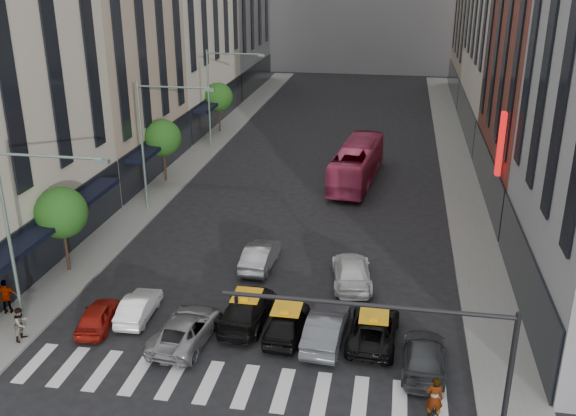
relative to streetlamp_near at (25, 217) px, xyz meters
The scene contains 28 objects.
ground 12.32m from the streetlamp_near, 21.72° to the right, with size 160.00×160.00×0.00m, color black.
sidewalk_left 26.69m from the streetlamp_near, 93.21° to the left, with size 3.00×96.00×0.15m, color slate.
sidewalk_right 34.27m from the streetlamp_near, 50.35° to the left, with size 3.00×96.00×0.15m, color slate.
building_left_b 25.72m from the streetlamp_near, 106.16° to the left, with size 8.00×16.00×24.00m, color tan.
building_right_b 36.20m from the streetlamp_near, 40.38° to the left, with size 8.00×18.00×26.00m, color brown.
tree_near 6.65m from the streetlamp_near, 106.32° to the left, with size 2.88×2.88×4.95m.
tree_mid 22.18m from the streetlamp_near, 94.56° to the left, with size 2.88×2.88×4.95m.
tree_far 38.11m from the streetlamp_near, 92.65° to the left, with size 2.88×2.88×4.95m.
streetlamp_near is the anchor object (origin of this frame).
streetlamp_mid 16.00m from the streetlamp_near, 90.00° to the left, with size 5.38×0.25×9.00m.
streetlamp_far 32.00m from the streetlamp_near, 90.00° to the left, with size 5.38×0.25×9.00m.
traffic_signal 18.48m from the streetlamp_near, 15.74° to the right, with size 10.10×0.20×6.00m.
liberty_sign 27.73m from the streetlamp_near, 35.24° to the left, with size 0.30×0.70×4.00m.
car_red 5.92m from the streetlamp_near, 17.62° to the left, with size 1.44×3.57×1.22m, color maroon.
car_white_front 7.00m from the streetlamp_near, 25.57° to the left, with size 1.30×3.73×1.23m, color white.
car_silver 8.85m from the streetlamp_near, ahead, with size 2.26×4.91×1.36m, color gray.
taxi_left 11.14m from the streetlamp_near, 14.62° to the left, with size 2.05×5.05×1.46m, color black.
taxi_center 12.88m from the streetlamp_near, ahead, with size 1.70×4.22×1.44m, color black.
car_grey_mid 14.60m from the streetlamp_near, ahead, with size 1.62×4.65×1.53m, color #45484E.
taxi_right 16.70m from the streetlamp_near, ahead, with size 2.19×4.74×1.32m, color black.
car_grey_curb 18.76m from the streetlamp_near, ahead, with size 1.85×4.56×1.32m, color #373A3E.
car_row2_left 13.39m from the streetlamp_near, 43.91° to the left, with size 1.52×4.36×1.44m, color gray.
car_row2_right 16.90m from the streetlamp_near, 27.51° to the left, with size 2.04×5.02×1.46m, color silver.
bus 28.35m from the streetlamp_near, 61.77° to the left, with size 2.63×11.25×3.13m, color #C83A66.
motorcycle 19.39m from the streetlamp_near, 10.88° to the right, with size 0.66×1.90×1.00m, color black.
rider 19.04m from the streetlamp_near, 10.88° to the right, with size 0.67×0.44×1.85m, color gray.
pedestrian_near 5.05m from the streetlamp_near, 108.92° to the right, with size 0.81×0.63×1.66m, color gray.
pedestrian_far 5.50m from the streetlamp_near, 156.80° to the left, with size 1.07×0.45×1.83m, color gray.
Camera 1 is at (6.21, -20.21, 16.78)m, focal length 40.00 mm.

